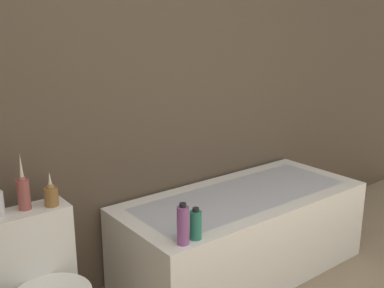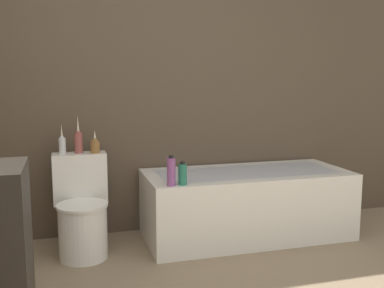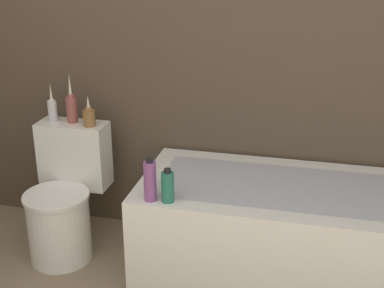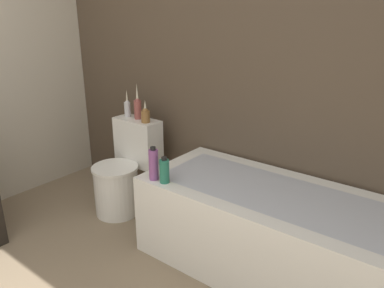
{
  "view_description": "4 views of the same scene",
  "coord_description": "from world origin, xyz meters",
  "views": [
    {
      "loc": [
        -1.2,
        -0.15,
        1.59
      ],
      "look_at": [
        0.23,
        1.7,
        0.97
      ],
      "focal_mm": 42.0,
      "sensor_mm": 36.0,
      "label": 1
    },
    {
      "loc": [
        -0.71,
        -1.51,
        1.29
      ],
      "look_at": [
        0.21,
        1.68,
        0.8
      ],
      "focal_mm": 42.0,
      "sensor_mm": 36.0,
      "label": 2
    },
    {
      "loc": [
        0.72,
        -0.69,
        1.72
      ],
      "look_at": [
        0.17,
        1.62,
        0.78
      ],
      "focal_mm": 50.0,
      "sensor_mm": 36.0,
      "label": 3
    },
    {
      "loc": [
        1.5,
        -0.08,
        1.54
      ],
      "look_at": [
        0.18,
        1.64,
        0.77
      ],
      "focal_mm": 35.0,
      "sensor_mm": 36.0,
      "label": 4
    }
  ],
  "objects": [
    {
      "name": "wall_back_tiled",
      "position": [
        0.0,
        2.18,
        1.3
      ],
      "size": [
        6.4,
        0.06,
        2.6
      ],
      "color": "brown",
      "rests_on": "ground_plane"
    },
    {
      "name": "bathtub",
      "position": [
        0.7,
        1.77,
        0.27
      ],
      "size": [
        1.64,
        0.72,
        0.54
      ],
      "color": "white",
      "rests_on": "ground"
    },
    {
      "name": "toilet",
      "position": [
        -0.61,
        1.76,
        0.32
      ],
      "size": [
        0.4,
        0.53,
        0.72
      ],
      "color": "white",
      "rests_on": "ground"
    },
    {
      "name": "vase_gold",
      "position": [
        -0.72,
        1.94,
        0.8
      ],
      "size": [
        0.05,
        0.05,
        0.22
      ],
      "color": "silver",
      "rests_on": "toilet"
    },
    {
      "name": "vase_silver",
      "position": [
        -0.61,
        1.94,
        0.82
      ],
      "size": [
        0.06,
        0.06,
        0.28
      ],
      "color": "#994C47",
      "rests_on": "toilet"
    },
    {
      "name": "vase_bronze",
      "position": [
        -0.49,
        1.91,
        0.78
      ],
      "size": [
        0.07,
        0.07,
        0.18
      ],
      "color": "olive",
      "rests_on": "toilet"
    },
    {
      "name": "shampoo_bottle_tall",
      "position": [
        -0.0,
        1.48,
        0.64
      ],
      "size": [
        0.06,
        0.06,
        0.22
      ],
      "color": "#8C4C8C",
      "rests_on": "bathtub"
    },
    {
      "name": "shampoo_bottle_short",
      "position": [
        0.08,
        1.48,
        0.62
      ],
      "size": [
        0.06,
        0.06,
        0.17
      ],
      "color": "#267259",
      "rests_on": "bathtub"
    }
  ]
}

